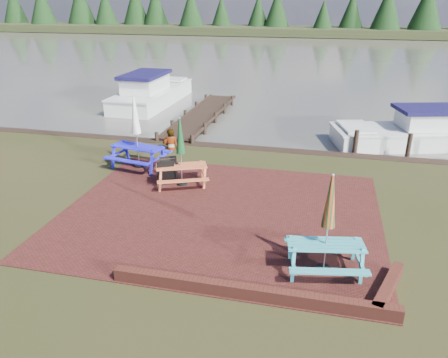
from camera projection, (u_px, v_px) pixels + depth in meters
ground at (212, 230)px, 11.73m from camera, size 120.00×120.00×0.00m
paving at (220, 213)px, 12.62m from camera, size 9.00×7.50×0.02m
brick_wall at (282, 292)px, 9.05m from camera, size 6.21×1.79×0.30m
water at (303, 57)px, 44.92m from camera, size 120.00×60.00×0.02m
far_treeline at (316, 13)px, 69.67m from camera, size 120.00×10.00×8.10m
picnic_table_teal at (326, 239)px, 9.67m from camera, size 1.96×1.80×2.37m
picnic_table_red at (181, 162)px, 14.21m from camera, size 2.08×1.98×2.28m
picnic_table_blue at (137, 143)px, 15.71m from camera, size 2.19×2.02×2.63m
chalkboard at (167, 171)px, 14.40m from camera, size 0.60×0.76×0.90m
jetty at (202, 115)px, 22.54m from camera, size 1.76×9.08×1.00m
boat_jetty at (151, 94)px, 25.91m from camera, size 2.68×7.48×2.15m
boat_near at (417, 133)px, 18.75m from camera, size 7.16×4.02×1.84m
person at (170, 129)px, 17.55m from camera, size 0.72×0.56×1.74m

